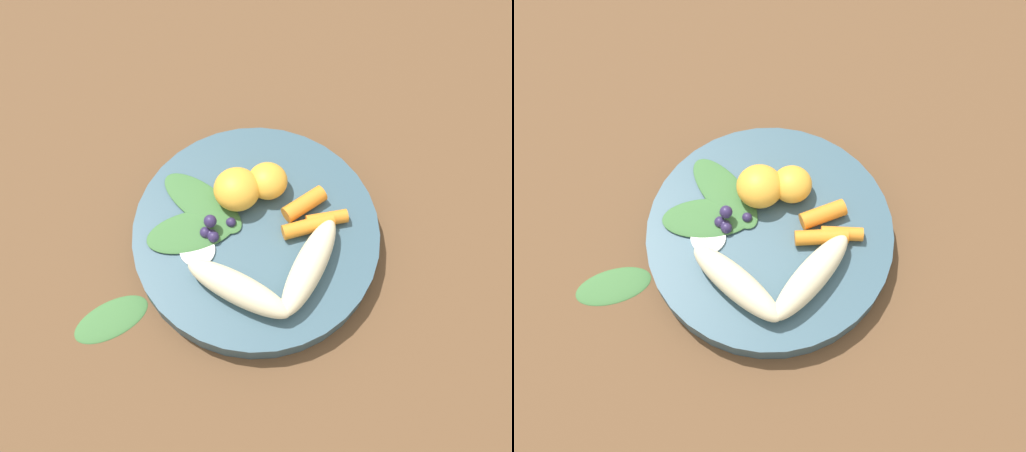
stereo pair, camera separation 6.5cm
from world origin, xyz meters
The scene contains 14 objects.
ground_plane centered at (0.00, 0.00, 0.00)m, with size 2.40×2.40×0.00m, color brown.
bowl centered at (0.00, 0.00, 0.01)m, with size 0.28×0.28×0.03m, color #385666.
banana_peeled_left centered at (-0.07, 0.04, 0.05)m, with size 0.12×0.03×0.03m, color beige.
banana_peeled_right centered at (0.00, 0.08, 0.05)m, with size 0.12×0.03×0.03m, color beige.
orange_segment_near centered at (0.03, -0.03, 0.05)m, with size 0.05×0.05×0.04m, color #F4A833.
orange_segment_far centered at (0.00, -0.05, 0.05)m, with size 0.05×0.05×0.03m, color #F4A833.
carrot_front centered at (-0.06, -0.01, 0.04)m, with size 0.02×0.02×0.06m, color orange.
carrot_mid_left centered at (-0.07, -0.03, 0.04)m, with size 0.02×0.02×0.05m, color orange.
carrot_mid_right centered at (-0.05, -0.04, 0.04)m, with size 0.02×0.02×0.05m, color orange.
blueberry_pile centered at (0.04, 0.01, 0.04)m, with size 0.04×0.03×0.03m.
coconut_shred_patch centered at (0.06, 0.04, 0.03)m, with size 0.04×0.04×0.00m, color white.
kale_leaf_left centered at (0.07, -0.02, 0.03)m, with size 0.11×0.04×0.01m, color #3D7038.
kale_leaf_right centered at (0.07, 0.02, 0.03)m, with size 0.10×0.05×0.01m, color #3D7038.
kale_leaf_stray centered at (0.13, 0.13, 0.00)m, with size 0.08×0.04×0.01m, color #3D7038.
Camera 1 is at (-0.07, 0.28, 0.62)m, focal length 41.69 mm.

